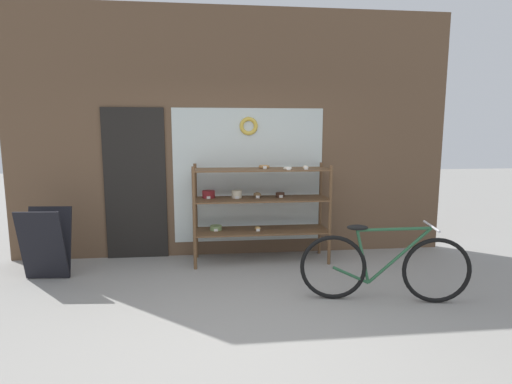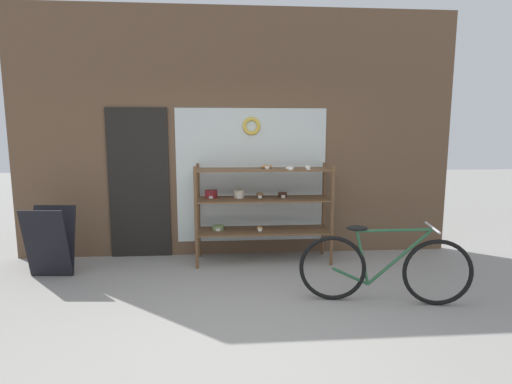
% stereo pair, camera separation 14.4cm
% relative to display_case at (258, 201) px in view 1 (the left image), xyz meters
% --- Properties ---
extents(ground_plane, '(30.00, 30.00, 0.00)m').
position_rel_display_case_xyz_m(ground_plane, '(-0.29, -1.95, -0.84)').
color(ground_plane, gray).
extents(storefront_facade, '(6.22, 0.13, 3.46)m').
position_rel_display_case_xyz_m(storefront_facade, '(-0.33, 0.39, 0.86)').
color(storefront_facade, brown).
rests_on(storefront_facade, ground_plane).
extents(display_case, '(1.83, 0.54, 1.34)m').
position_rel_display_case_xyz_m(display_case, '(0.00, 0.00, 0.00)').
color(display_case, brown).
rests_on(display_case, ground_plane).
extents(bicycle, '(1.72, 0.52, 0.83)m').
position_rel_display_case_xyz_m(bicycle, '(1.16, -1.47, -0.46)').
color(bicycle, black).
rests_on(bicycle, ground_plane).
extents(sandwich_board, '(0.55, 0.42, 0.86)m').
position_rel_display_case_xyz_m(sandwich_board, '(-2.62, -0.40, -0.40)').
color(sandwich_board, black).
rests_on(sandwich_board, ground_plane).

